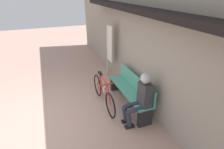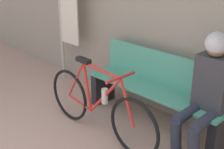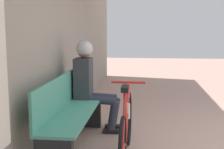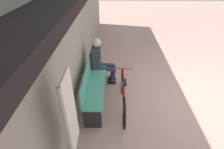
% 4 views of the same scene
% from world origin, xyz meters
% --- Properties ---
extents(storefront_wall, '(12.00, 0.56, 3.20)m').
position_xyz_m(storefront_wall, '(0.00, 2.61, 1.66)').
color(storefront_wall, '#9E9384').
rests_on(storefront_wall, ground_plane).
extents(park_bench_near, '(1.84, 0.42, 0.88)m').
position_xyz_m(park_bench_near, '(0.06, 2.25, 0.42)').
color(park_bench_near, '#51A88E').
rests_on(park_bench_near, ground_plane).
extents(bicycle, '(1.72, 0.40, 0.88)m').
position_xyz_m(bicycle, '(-0.21, 1.57, 0.37)').
color(bicycle, black).
rests_on(bicycle, ground_plane).
extents(person_seated, '(0.34, 0.63, 1.28)m').
position_xyz_m(person_seated, '(0.78, 2.14, 0.74)').
color(person_seated, '#2D3342').
rests_on(person_seated, ground_plane).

